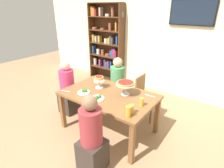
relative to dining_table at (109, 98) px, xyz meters
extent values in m
plane|color=#9E7A56|center=(0.00, 0.00, -0.65)|extent=(12.00, 12.00, 0.00)
cube|color=beige|center=(0.00, 2.20, 0.75)|extent=(8.00, 0.12, 2.80)
cube|color=brown|center=(0.00, 0.00, 0.07)|extent=(1.59, 0.99, 0.04)
cube|color=brown|center=(-0.74, -0.44, -0.30)|extent=(0.07, 0.07, 0.70)
cube|color=brown|center=(0.74, -0.44, -0.30)|extent=(0.07, 0.07, 0.70)
cube|color=brown|center=(-0.74, 0.44, -0.30)|extent=(0.07, 0.07, 0.70)
cube|color=brown|center=(0.74, 0.44, -0.30)|extent=(0.07, 0.07, 0.70)
cube|color=#4C2D19|center=(-2.12, 1.98, 0.45)|extent=(0.03, 0.30, 2.20)
cube|color=#4C2D19|center=(-1.05, 1.98, 0.45)|extent=(0.03, 0.30, 2.20)
cube|color=#4C2D19|center=(-1.58, 2.12, 0.45)|extent=(1.10, 0.02, 2.20)
cube|color=#4C2D19|center=(-1.58, 1.98, -0.64)|extent=(1.04, 0.28, 0.02)
cube|color=#4C2D19|center=(-1.58, 1.98, -0.28)|extent=(1.04, 0.28, 0.02)
cube|color=#4C2D19|center=(-1.58, 1.98, 0.09)|extent=(1.04, 0.28, 0.02)
cube|color=#4C2D19|center=(-1.58, 1.98, 0.46)|extent=(1.04, 0.28, 0.02)
cube|color=#4C2D19|center=(-1.58, 1.98, 0.82)|extent=(1.04, 0.28, 0.02)
cube|color=#4C2D19|center=(-1.58, 1.98, 1.19)|extent=(1.04, 0.28, 0.02)
cube|color=#4C2D19|center=(-1.58, 1.98, 1.55)|extent=(1.04, 0.28, 0.02)
cylinder|color=beige|center=(-2.03, 1.98, -0.15)|extent=(0.10, 0.10, 0.22)
cube|color=#7A3370|center=(-1.81, 1.98, -0.16)|extent=(0.06, 0.13, 0.21)
cube|color=#3D3838|center=(-1.62, 1.98, -0.14)|extent=(0.05, 0.11, 0.25)
cube|color=navy|center=(-1.55, 1.98, -0.18)|extent=(0.06, 0.13, 0.18)
cube|color=#7A3370|center=(-1.49, 1.98, -0.16)|extent=(0.05, 0.12, 0.22)
cube|color=navy|center=(-1.38, 1.98, -0.15)|extent=(0.04, 0.13, 0.22)
cube|color=orange|center=(-1.19, 1.98, -0.15)|extent=(0.06, 0.13, 0.23)
cylinder|color=silver|center=(-1.08, 1.98, -0.23)|extent=(0.14, 0.14, 0.07)
cube|color=navy|center=(-2.06, 1.98, 0.23)|extent=(0.04, 0.13, 0.25)
cylinder|color=silver|center=(-1.89, 1.98, 0.18)|extent=(0.10, 0.10, 0.16)
cylinder|color=brown|center=(-1.72, 1.98, 0.18)|extent=(0.10, 0.10, 0.16)
cylinder|color=brown|center=(-1.53, 1.98, 0.13)|extent=(0.15, 0.15, 0.06)
cube|color=navy|center=(-1.38, 1.98, 0.19)|extent=(0.07, 0.13, 0.18)
cube|color=#7A3370|center=(-1.32, 1.98, 0.22)|extent=(0.04, 0.13, 0.23)
cube|color=#7A3370|center=(-1.26, 1.98, 0.23)|extent=(0.06, 0.13, 0.25)
cube|color=maroon|center=(-1.21, 1.98, 0.20)|extent=(0.04, 0.13, 0.20)
cube|color=#B7932D|center=(-1.08, 1.98, 0.22)|extent=(0.06, 0.13, 0.23)
cube|color=#B7932D|center=(-2.05, 1.98, 0.57)|extent=(0.07, 0.12, 0.20)
cylinder|color=silver|center=(-1.98, 1.98, 0.55)|extent=(0.07, 0.07, 0.16)
cube|color=#3D3838|center=(-1.87, 1.98, 0.57)|extent=(0.04, 0.13, 0.20)
cube|color=#B7932D|center=(-1.81, 1.98, 0.57)|extent=(0.06, 0.13, 0.19)
cylinder|color=silver|center=(-1.59, 1.98, 0.53)|extent=(0.11, 0.11, 0.13)
cube|color=#B7932D|center=(-1.46, 1.98, 0.55)|extent=(0.06, 0.11, 0.16)
cube|color=#3D3838|center=(-1.40, 1.98, 0.58)|extent=(0.06, 0.13, 0.22)
cube|color=#3D3838|center=(-1.34, 1.98, 0.56)|extent=(0.06, 0.13, 0.19)
cube|color=navy|center=(-1.17, 1.98, 0.59)|extent=(0.05, 0.13, 0.24)
cylinder|color=brown|center=(-2.01, 1.98, 0.87)|extent=(0.15, 0.15, 0.06)
cylinder|color=brown|center=(-1.71, 1.98, 0.86)|extent=(0.13, 0.13, 0.05)
cylinder|color=brown|center=(-1.44, 1.98, 0.94)|extent=(0.08, 0.08, 0.20)
cube|color=orange|center=(-1.20, 1.98, 0.95)|extent=(0.04, 0.13, 0.23)
cube|color=#7A3370|center=(-1.10, 1.98, 0.96)|extent=(0.04, 0.13, 0.26)
cube|color=orange|center=(-2.06, 1.98, 1.33)|extent=(0.05, 0.13, 0.25)
cube|color=orange|center=(-1.99, 1.98, 1.31)|extent=(0.07, 0.13, 0.21)
cube|color=maroon|center=(-1.92, 1.98, 1.29)|extent=(0.06, 0.13, 0.17)
cube|color=#B2A88E|center=(-1.75, 1.98, 1.32)|extent=(0.05, 0.13, 0.22)
cylinder|color=beige|center=(-1.52, 1.98, 1.24)|extent=(0.12, 0.12, 0.07)
cylinder|color=brown|center=(-1.35, 1.98, 1.32)|extent=(0.09, 0.09, 0.23)
cylinder|color=#3D7084|center=(-1.07, 1.98, 1.27)|extent=(0.11, 0.11, 0.13)
cube|color=black|center=(0.64, 2.11, 1.34)|extent=(0.93, 0.05, 0.53)
cube|color=#192333|center=(0.64, 2.08, 1.34)|extent=(0.89, 0.01, 0.49)
cube|color=#382D28|center=(-0.35, 0.78, -0.43)|extent=(0.34, 0.34, 0.45)
cylinder|color=#4C935B|center=(-0.35, 0.78, 0.05)|extent=(0.30, 0.30, 0.50)
sphere|color=tan|center=(-0.35, 0.78, 0.40)|extent=(0.20, 0.20, 0.20)
cube|color=#382D28|center=(-1.07, 0.00, -0.43)|extent=(0.34, 0.34, 0.45)
cylinder|color=#D63866|center=(-1.07, 0.00, 0.05)|extent=(0.30, 0.30, 0.50)
sphere|color=beige|center=(-1.07, 0.00, 0.40)|extent=(0.20, 0.20, 0.20)
cube|color=#382D28|center=(0.33, -0.82, -0.43)|extent=(0.34, 0.34, 0.45)
cylinder|color=#993338|center=(0.33, -0.82, 0.05)|extent=(0.30, 0.30, 0.50)
sphere|color=#846047|center=(0.33, -0.82, 0.40)|extent=(0.20, 0.20, 0.20)
cube|color=brown|center=(0.37, 0.80, -0.22)|extent=(0.40, 0.40, 0.04)
cube|color=brown|center=(0.19, 0.80, 0.01)|extent=(0.04, 0.36, 0.42)
cylinder|color=brown|center=(0.55, 0.97, -0.45)|extent=(0.04, 0.04, 0.41)
cylinder|color=brown|center=(0.55, 0.62, -0.45)|extent=(0.04, 0.04, 0.41)
cylinder|color=brown|center=(0.20, 0.97, -0.45)|extent=(0.04, 0.04, 0.41)
cylinder|color=brown|center=(0.20, 0.62, -0.45)|extent=(0.04, 0.04, 0.41)
cylinder|color=silver|center=(0.24, 0.15, 0.09)|extent=(0.15, 0.15, 0.01)
cylinder|color=silver|center=(0.24, 0.15, 0.18)|extent=(0.03, 0.03, 0.17)
cylinder|color=silver|center=(0.24, 0.15, 0.27)|extent=(0.32, 0.32, 0.01)
cylinder|color=tan|center=(0.24, 0.15, 0.30)|extent=(0.29, 0.29, 0.04)
cylinder|color=maroon|center=(0.24, 0.15, 0.32)|extent=(0.26, 0.26, 0.00)
cylinder|color=silver|center=(-0.29, 0.10, 0.09)|extent=(0.15, 0.15, 0.01)
cylinder|color=silver|center=(-0.29, 0.10, 0.17)|extent=(0.03, 0.03, 0.15)
cylinder|color=silver|center=(-0.29, 0.10, 0.25)|extent=(0.19, 0.19, 0.01)
cylinder|color=tan|center=(-0.29, 0.10, 0.28)|extent=(0.16, 0.16, 0.05)
cylinder|color=maroon|center=(-0.29, 0.10, 0.31)|extent=(0.12, 0.12, 0.00)
cylinder|color=white|center=(-0.49, 0.34, 0.09)|extent=(0.22, 0.22, 0.01)
sphere|color=#2D7028|center=(-0.48, 0.32, 0.13)|extent=(0.05, 0.05, 0.05)
sphere|color=#2D7028|center=(-0.48, 0.34, 0.12)|extent=(0.05, 0.05, 0.05)
sphere|color=#2D7028|center=(-0.53, 0.34, 0.13)|extent=(0.05, 0.05, 0.05)
cylinder|color=white|center=(-0.37, -0.22, 0.09)|extent=(0.22, 0.22, 0.01)
sphere|color=#2D7028|center=(-0.35, -0.20, 0.13)|extent=(0.06, 0.06, 0.06)
sphere|color=#2D7028|center=(-0.39, -0.22, 0.13)|extent=(0.05, 0.05, 0.05)
sphere|color=#2D7028|center=(-0.38, -0.23, 0.12)|extent=(0.05, 0.05, 0.05)
sphere|color=#2D7028|center=(-0.37, -0.22, 0.13)|extent=(0.06, 0.06, 0.06)
cylinder|color=white|center=(-0.05, -0.26, 0.09)|extent=(0.25, 0.25, 0.01)
sphere|color=#2D7028|center=(-0.04, -0.27, 0.13)|extent=(0.05, 0.05, 0.05)
sphere|color=#2D7028|center=(-0.02, -0.22, 0.12)|extent=(0.04, 0.04, 0.04)
sphere|color=#2D7028|center=(-0.02, -0.30, 0.12)|extent=(0.05, 0.05, 0.05)
sphere|color=#2D7028|center=(-0.02, -0.20, 0.13)|extent=(0.05, 0.05, 0.05)
cylinder|color=gold|center=(0.63, -0.30, 0.15)|extent=(0.07, 0.07, 0.14)
cylinder|color=gold|center=(0.63, -0.40, 0.17)|extent=(0.08, 0.08, 0.16)
cylinder|color=gold|center=(0.64, -0.03, 0.15)|extent=(0.07, 0.07, 0.13)
cylinder|color=white|center=(0.14, 0.43, 0.14)|extent=(0.07, 0.07, 0.10)
cube|color=silver|center=(-0.68, -0.36, 0.09)|extent=(0.18, 0.07, 0.00)
cube|color=silver|center=(0.61, 0.35, 0.09)|extent=(0.18, 0.02, 0.00)
camera|label=1|loc=(1.67, -2.20, 1.48)|focal=28.91mm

